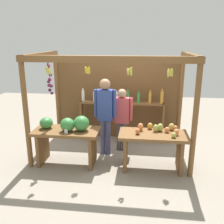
# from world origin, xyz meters

# --- Properties ---
(ground_plane) EXTENTS (12.00, 12.00, 0.00)m
(ground_plane) POSITION_xyz_m (0.00, 0.00, 0.00)
(ground_plane) COLOR gray
(ground_plane) RESTS_ON ground
(market_stall) EXTENTS (3.26, 1.93, 2.21)m
(market_stall) POSITION_xyz_m (-0.01, 0.42, 1.29)
(market_stall) COLOR brown
(market_stall) RESTS_ON ground
(fruit_counter_left) EXTENTS (1.32, 0.64, 1.04)m
(fruit_counter_left) POSITION_xyz_m (-0.84, -0.69, 0.67)
(fruit_counter_left) COLOR brown
(fruit_counter_left) RESTS_ON ground
(fruit_counter_right) EXTENTS (1.32, 0.64, 0.90)m
(fruit_counter_right) POSITION_xyz_m (0.88, -0.67, 0.57)
(fruit_counter_right) COLOR brown
(fruit_counter_right) RESTS_ON ground
(bottle_shelf_unit) EXTENTS (2.09, 0.22, 1.35)m
(bottle_shelf_unit) POSITION_xyz_m (0.15, 0.68, 0.82)
(bottle_shelf_unit) COLOR brown
(bottle_shelf_unit) RESTS_ON ground
(vendor_man) EXTENTS (0.48, 0.23, 1.70)m
(vendor_man) POSITION_xyz_m (-0.15, -0.14, 1.03)
(vendor_man) COLOR #4D517D
(vendor_man) RESTS_ON ground
(vendor_woman) EXTENTS (0.48, 0.20, 1.45)m
(vendor_woman) POSITION_xyz_m (0.19, 0.10, 0.85)
(vendor_woman) COLOR #50484D
(vendor_woman) RESTS_ON ground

